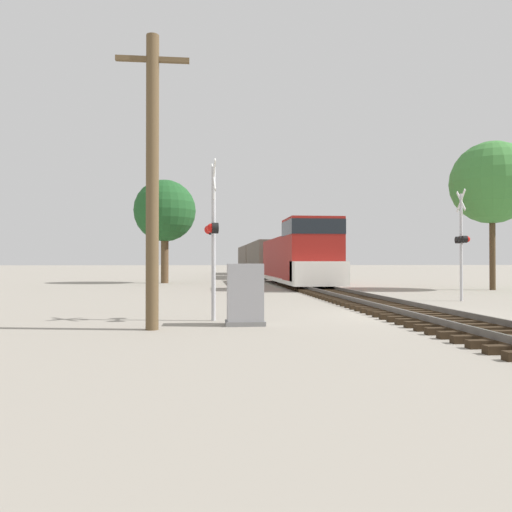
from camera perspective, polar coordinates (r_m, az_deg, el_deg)
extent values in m
plane|color=gray|center=(16.23, 17.26, -6.53)|extent=(400.00, 400.00, 0.00)
cube|color=black|center=(11.74, 27.19, -8.39)|extent=(2.60, 0.22, 0.16)
cube|color=black|center=(12.24, 25.65, -8.07)|extent=(2.60, 0.22, 0.16)
cube|color=black|center=(12.75, 24.22, -7.78)|extent=(2.60, 0.22, 0.16)
cube|color=black|center=(13.27, 22.91, -7.50)|extent=(2.60, 0.22, 0.16)
cube|color=black|center=(13.80, 21.70, -7.24)|extent=(2.60, 0.22, 0.16)
cube|color=black|center=(14.33, 20.58, -6.99)|extent=(2.60, 0.22, 0.16)
cube|color=black|center=(14.86, 19.54, -6.76)|extent=(2.60, 0.22, 0.16)
cube|color=black|center=(15.40, 18.58, -6.55)|extent=(2.60, 0.22, 0.16)
cube|color=black|center=(15.95, 17.68, -6.35)|extent=(2.60, 0.22, 0.16)
cube|color=black|center=(16.50, 16.84, -6.16)|extent=(2.60, 0.22, 0.16)
cube|color=black|center=(17.05, 16.06, -5.98)|extent=(2.60, 0.22, 0.16)
cube|color=black|center=(17.61, 15.33, -5.81)|extent=(2.60, 0.22, 0.16)
cube|color=black|center=(18.17, 14.64, -5.65)|extent=(2.60, 0.22, 0.16)
cube|color=black|center=(18.73, 13.99, -5.50)|extent=(2.60, 0.22, 0.16)
cube|color=black|center=(19.29, 13.38, -5.36)|extent=(2.60, 0.22, 0.16)
cube|color=black|center=(19.85, 12.81, -5.22)|extent=(2.60, 0.22, 0.16)
cube|color=black|center=(20.42, 12.27, -5.09)|extent=(2.60, 0.22, 0.16)
cube|color=black|center=(20.99, 11.76, -4.97)|extent=(2.60, 0.22, 0.16)
cube|color=black|center=(21.56, 11.27, -4.86)|extent=(2.60, 0.22, 0.16)
cube|color=black|center=(22.14, 10.81, -4.75)|extent=(2.60, 0.22, 0.16)
cube|color=black|center=(22.71, 10.38, -4.64)|extent=(2.60, 0.22, 0.16)
cube|color=black|center=(23.28, 9.96, -4.54)|extent=(2.60, 0.22, 0.16)
cube|color=black|center=(23.86, 9.57, -4.45)|extent=(2.60, 0.22, 0.16)
cube|color=black|center=(24.44, 9.19, -4.36)|extent=(2.60, 0.22, 0.16)
cube|color=black|center=(25.02, 8.83, -4.27)|extent=(2.60, 0.22, 0.16)
cube|color=black|center=(25.60, 8.49, -4.19)|extent=(2.60, 0.22, 0.16)
cube|color=black|center=(26.18, 8.16, -4.11)|extent=(2.60, 0.22, 0.16)
cube|color=black|center=(26.76, 7.85, -4.03)|extent=(2.60, 0.22, 0.16)
cube|color=black|center=(27.34, 7.55, -3.96)|extent=(2.60, 0.22, 0.16)
cube|color=black|center=(27.92, 7.26, -3.89)|extent=(2.60, 0.22, 0.16)
cube|color=black|center=(28.51, 6.99, -3.82)|extent=(2.60, 0.22, 0.16)
cube|color=black|center=(29.09, 6.73, -3.76)|extent=(2.60, 0.22, 0.16)
cube|color=black|center=(29.68, 6.47, -3.70)|extent=(2.60, 0.22, 0.16)
cube|color=black|center=(30.26, 6.23, -3.64)|extent=(2.60, 0.22, 0.16)
cube|color=black|center=(30.85, 5.99, -3.58)|extent=(2.60, 0.22, 0.16)
cube|color=black|center=(31.43, 5.77, -3.53)|extent=(2.60, 0.22, 0.16)
cube|color=black|center=(32.02, 5.55, -3.47)|extent=(2.60, 0.22, 0.16)
cube|color=black|center=(32.61, 5.34, -3.42)|extent=(2.60, 0.22, 0.16)
cube|color=black|center=(33.20, 5.14, -3.37)|extent=(2.60, 0.22, 0.16)
cube|color=black|center=(33.79, 4.95, -3.32)|extent=(2.60, 0.22, 0.16)
cube|color=black|center=(34.37, 4.76, -3.28)|extent=(2.60, 0.22, 0.16)
cube|color=black|center=(34.96, 4.58, -3.23)|extent=(2.60, 0.22, 0.16)
cube|color=#56514C|center=(15.94, 14.87, -5.80)|extent=(0.07, 160.00, 0.15)
cube|color=#56514C|center=(16.50, 19.56, -5.61)|extent=(0.07, 160.00, 0.15)
cube|color=maroon|center=(37.61, 3.82, -0.37)|extent=(2.60, 11.48, 3.05)
cube|color=maroon|center=(29.73, 6.43, 0.53)|extent=(3.06, 3.61, 3.92)
cube|color=black|center=(29.79, 6.43, 3.18)|extent=(3.09, 3.64, 0.86)
cube|color=white|center=(27.97, 7.22, -2.01)|extent=(3.06, 1.64, 1.37)
cube|color=white|center=(35.21, 4.50, -2.64)|extent=(3.12, 16.07, 0.24)
cube|color=black|center=(29.98, 6.33, -2.86)|extent=(1.58, 2.20, 1.00)
cube|color=black|center=(40.46, 3.14, -2.28)|extent=(1.58, 2.20, 1.00)
cube|color=brown|center=(51.69, 1.16, -0.27)|extent=(2.91, 13.39, 3.36)
cube|color=black|center=(47.39, 1.81, -2.10)|extent=(1.58, 2.20, 0.90)
cube|color=black|center=(56.03, 0.61, -1.87)|extent=(1.58, 2.20, 0.90)
cube|color=brown|center=(66.79, -0.44, -0.34)|extent=(2.91, 13.39, 3.36)
cube|color=black|center=(62.47, -0.06, -1.74)|extent=(1.58, 2.20, 0.90)
cube|color=black|center=(71.14, -0.77, -1.60)|extent=(1.58, 2.20, 0.90)
cylinder|color=#B7B7BC|center=(14.17, -4.88, 1.42)|extent=(0.12, 0.12, 4.37)
cube|color=white|center=(14.36, -4.87, 8.96)|extent=(0.12, 0.93, 0.93)
cube|color=white|center=(14.36, -4.87, 8.96)|extent=(0.12, 0.93, 0.93)
cube|color=black|center=(14.19, -4.88, 3.10)|extent=(0.14, 0.86, 0.06)
cylinder|color=black|center=(14.53, -5.03, 3.01)|extent=(0.21, 0.31, 0.30)
sphere|color=red|center=(14.52, -5.42, 3.02)|extent=(0.26, 0.26, 0.26)
cylinder|color=black|center=(13.84, -4.72, 3.19)|extent=(0.21, 0.31, 0.30)
sphere|color=red|center=(13.83, -5.13, 3.20)|extent=(0.26, 0.26, 0.26)
cube|color=white|center=(14.28, -4.87, 6.78)|extent=(0.06, 0.32, 0.20)
cylinder|color=#B7B7BC|center=(22.83, 22.40, 0.93)|extent=(0.12, 0.12, 4.55)
cube|color=white|center=(22.97, 22.38, 5.86)|extent=(0.13, 0.92, 0.93)
cube|color=white|center=(22.97, 22.38, 5.86)|extent=(0.13, 0.92, 0.93)
cube|color=black|center=(22.84, 22.40, 1.74)|extent=(0.16, 0.86, 0.06)
cylinder|color=black|center=(22.52, 22.73, 1.77)|extent=(0.21, 0.32, 0.30)
sphere|color=red|center=(22.56, 22.96, 1.77)|extent=(0.26, 0.26, 0.26)
cylinder|color=black|center=(22.84, 22.40, 1.74)|extent=(0.21, 0.32, 0.30)
sphere|color=red|center=(22.88, 22.63, 1.74)|extent=(0.26, 0.26, 0.26)
cylinder|color=black|center=(23.17, 22.08, 1.71)|extent=(0.21, 0.32, 0.30)
sphere|color=red|center=(23.21, 22.31, 1.70)|extent=(0.26, 0.26, 0.26)
cube|color=white|center=(22.91, 22.39, 4.49)|extent=(0.07, 0.32, 0.20)
cube|color=slate|center=(13.23, -1.25, -7.65)|extent=(1.03, 0.70, 0.12)
cube|color=#939399|center=(13.16, -1.25, -4.15)|extent=(0.94, 0.64, 1.50)
cylinder|color=brown|center=(12.66, -11.76, 8.27)|extent=(0.32, 0.32, 7.27)
cube|color=brown|center=(13.47, -11.73, 21.13)|extent=(1.80, 0.12, 0.12)
cylinder|color=#473521|center=(32.33, 25.41, 0.78)|extent=(0.34, 0.34, 4.86)
sphere|color=#3D7F38|center=(32.65, 25.38, 7.60)|extent=(4.81, 4.81, 4.81)
cylinder|color=brown|center=(39.05, -10.39, -0.01)|extent=(0.58, 0.58, 4.16)
sphere|color=#1E5123|center=(39.24, -10.38, 5.12)|extent=(4.76, 4.76, 4.76)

